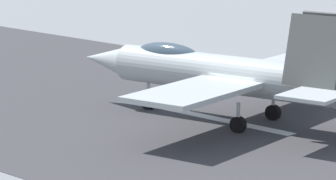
% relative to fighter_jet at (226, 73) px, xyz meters
% --- Properties ---
extents(ground_plane, '(400.00, 400.00, 0.00)m').
position_rel_fighter_jet_xyz_m(ground_plane, '(-1.00, -0.06, -2.39)').
color(ground_plane, gray).
extents(runway_strip, '(240.00, 26.00, 0.02)m').
position_rel_fighter_jet_xyz_m(runway_strip, '(-1.02, -0.06, -2.38)').
color(runway_strip, '#3D3C3F').
rests_on(runway_strip, ground).
extents(fighter_jet, '(16.52, 14.97, 5.58)m').
position_rel_fighter_jet_xyz_m(fighter_jet, '(0.00, 0.00, 0.00)').
color(fighter_jet, '#B0B8B8').
rests_on(fighter_jet, ground).
extents(crew_person, '(0.68, 0.38, 1.67)m').
position_rel_fighter_jet_xyz_m(crew_person, '(12.19, -8.26, -1.55)').
color(crew_person, '#1E2338').
rests_on(crew_person, ground).
extents(marker_cone_mid, '(0.44, 0.44, 0.55)m').
position_rel_fighter_jet_xyz_m(marker_cone_mid, '(4.23, -13.29, -2.11)').
color(marker_cone_mid, orange).
rests_on(marker_cone_mid, ground).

